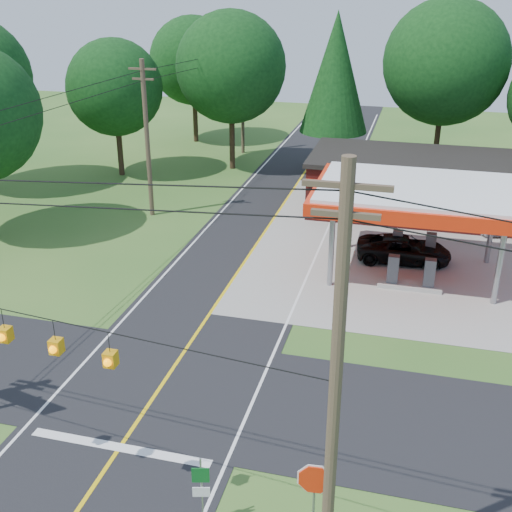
% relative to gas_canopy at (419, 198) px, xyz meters
% --- Properties ---
extents(ground, '(120.00, 120.00, 0.00)m').
position_rel_gas_canopy_xyz_m(ground, '(-9.00, -13.00, -4.27)').
color(ground, '#2D5B20').
rests_on(ground, ground).
extents(main_highway, '(8.00, 120.00, 0.02)m').
position_rel_gas_canopy_xyz_m(main_highway, '(-9.00, -13.00, -4.26)').
color(main_highway, black).
rests_on(main_highway, ground).
extents(cross_road, '(70.00, 7.00, 0.02)m').
position_rel_gas_canopy_xyz_m(cross_road, '(-9.00, -13.00, -4.25)').
color(cross_road, black).
rests_on(cross_road, ground).
extents(lane_center_yellow, '(0.15, 110.00, 0.00)m').
position_rel_gas_canopy_xyz_m(lane_center_yellow, '(-9.00, -13.00, -4.24)').
color(lane_center_yellow, yellow).
rests_on(lane_center_yellow, main_highway).
extents(gas_canopy, '(10.60, 7.40, 4.88)m').
position_rel_gas_canopy_xyz_m(gas_canopy, '(0.00, 0.00, 0.00)').
color(gas_canopy, gray).
rests_on(gas_canopy, ground).
extents(convenience_store, '(16.40, 7.55, 3.80)m').
position_rel_gas_canopy_xyz_m(convenience_store, '(1.00, 9.98, -2.35)').
color(convenience_store, maroon).
rests_on(convenience_store, ground).
extents(utility_pole_near_right, '(1.80, 0.30, 11.50)m').
position_rel_gas_canopy_xyz_m(utility_pole_near_right, '(-1.50, -20.00, 1.69)').
color(utility_pole_near_right, '#473828').
rests_on(utility_pole_near_right, ground).
extents(utility_pole_far_left, '(1.80, 0.30, 10.00)m').
position_rel_gas_canopy_xyz_m(utility_pole_far_left, '(-17.00, 5.00, 0.93)').
color(utility_pole_far_left, '#473828').
rests_on(utility_pole_far_left, ground).
extents(utility_pole_north, '(0.30, 0.30, 9.50)m').
position_rel_gas_canopy_xyz_m(utility_pole_north, '(-15.50, 22.00, 0.48)').
color(utility_pole_north, '#473828').
rests_on(utility_pole_north, ground).
extents(overhead_beacons, '(17.04, 2.04, 1.03)m').
position_rel_gas_canopy_xyz_m(overhead_beacons, '(-10.00, -19.00, 1.95)').
color(overhead_beacons, black).
rests_on(overhead_beacons, ground).
extents(treeline_backdrop, '(70.27, 51.59, 13.30)m').
position_rel_gas_canopy_xyz_m(treeline_backdrop, '(-8.18, 11.01, 3.22)').
color(treeline_backdrop, '#332316').
rests_on(treeline_backdrop, ground).
extents(suv_car, '(5.39, 5.39, 1.43)m').
position_rel_gas_canopy_xyz_m(suv_car, '(-0.50, 1.50, -3.55)').
color(suv_car, black).
rests_on(suv_car, ground).
extents(sedan_car, '(4.89, 4.89, 1.34)m').
position_rel_gas_canopy_xyz_m(sedan_car, '(4.29, 8.00, -3.60)').
color(sedan_car, silver).
rests_on(sedan_car, ground).
extents(octagonal_stop_sign, '(1.01, 0.15, 2.96)m').
position_rel_gas_canopy_xyz_m(octagonal_stop_sign, '(-2.00, -19.01, -2.02)').
color(octagonal_stop_sign, gray).
rests_on(octagonal_stop_sign, ground).
extents(route_sign_post, '(0.49, 0.15, 2.44)m').
position_rel_gas_canopy_xyz_m(route_sign_post, '(-5.20, -19.02, -2.80)').
color(route_sign_post, gray).
rests_on(route_sign_post, ground).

